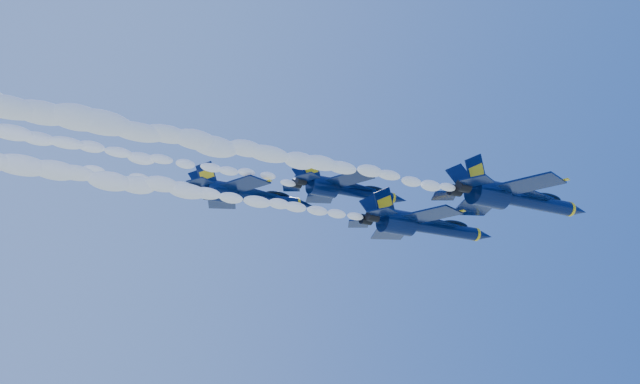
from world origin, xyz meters
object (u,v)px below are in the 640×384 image
jet_second (423,225)px  jet_fourth (245,195)px  jet_lead (515,198)px  jet_third (345,189)px

jet_second → jet_fourth: size_ratio=1.11×
jet_lead → jet_fourth: (-22.86, 21.10, 3.01)m
jet_second → jet_fourth: 21.41m
jet_third → jet_fourth: bearing=153.3°
jet_lead → jet_third: bearing=127.7°
jet_fourth → jet_lead: bearing=-42.7°
jet_third → jet_lead: bearing=-52.3°
jet_lead → jet_third: jet_third is taller
jet_second → jet_lead: bearing=-60.2°
jet_lead → jet_third: (-12.10, 15.67, 3.80)m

